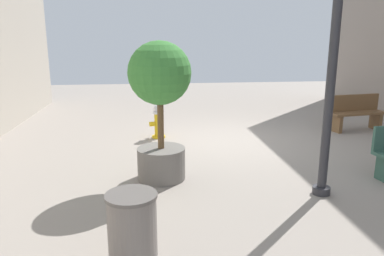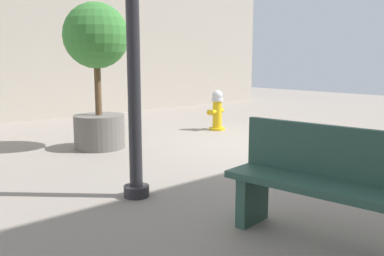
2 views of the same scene
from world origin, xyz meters
name	(u,v)px [view 1 (image 1 of 2)]	position (x,y,z in m)	size (l,w,h in m)	color
ground_plane	(231,141)	(0.00, 0.00, 0.00)	(23.40, 23.40, 0.00)	gray
fire_hydrant	(158,121)	(1.75, -0.50, 0.42)	(0.40, 0.43, 0.85)	gold
bench_near	(356,112)	(-3.56, -0.68, 0.49)	(1.59, 0.66, 0.95)	brown
planter_tree	(160,96)	(1.77, 2.29, 1.47)	(1.07, 1.07, 2.40)	slate
street_lamp	(335,35)	(-0.75, 3.26, 2.48)	(0.36, 0.36, 4.01)	#2D2D33
trash_bin	(132,230)	(2.17, 4.85, 0.42)	(0.56, 0.56, 0.84)	slate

